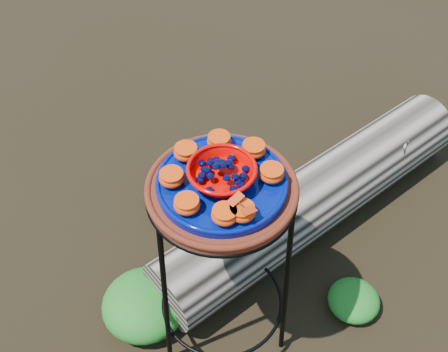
{
  "coord_description": "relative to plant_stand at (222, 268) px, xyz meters",
  "views": [
    {
      "loc": [
        -0.11,
        -0.96,
        1.82
      ],
      "look_at": [
        0.01,
        0.0,
        0.77
      ],
      "focal_mm": 45.0,
      "sensor_mm": 36.0,
      "label": 1
    }
  ],
  "objects": [
    {
      "name": "foliage_right",
      "position": [
        0.47,
        0.01,
        -0.3
      ],
      "size": [
        0.19,
        0.19,
        0.09
      ],
      "primitive_type": "ellipsoid",
      "color": "#145D1A",
      "rests_on": "ground"
    },
    {
      "name": "plant_stand",
      "position": [
        0.0,
        0.0,
        0.0
      ],
      "size": [
        0.44,
        0.44,
        0.7
      ],
      "primitive_type": null,
      "color": "black",
      "rests_on": "ground"
    },
    {
      "name": "orange_half_1",
      "position": [
        0.13,
        -0.01,
        0.42
      ],
      "size": [
        0.07,
        0.07,
        0.04
      ],
      "primitive_type": "ellipsoid",
      "color": "#C83C00",
      "rests_on": "cobalt_plate"
    },
    {
      "name": "glass_gems",
      "position": [
        0.0,
        0.0,
        0.46
      ],
      "size": [
        0.13,
        0.13,
        0.02
      ],
      "primitive_type": null,
      "color": "black",
      "rests_on": "red_bowl"
    },
    {
      "name": "ground",
      "position": [
        0.0,
        0.0,
        -0.35
      ],
      "size": [
        60.0,
        60.0,
        0.0
      ],
      "primitive_type": "plane",
      "color": "black"
    },
    {
      "name": "orange_half_6",
      "position": [
        -0.1,
        -0.08,
        0.42
      ],
      "size": [
        0.07,
        0.07,
        0.04
      ],
      "primitive_type": "ellipsoid",
      "color": "#C83C00",
      "rests_on": "cobalt_plate"
    },
    {
      "name": "foliage_left",
      "position": [
        -0.27,
        0.06,
        -0.28
      ],
      "size": [
        0.3,
        0.3,
        0.15
      ],
      "primitive_type": "ellipsoid",
      "color": "#145D1A",
      "rests_on": "ground"
    },
    {
      "name": "butterfly",
      "position": [
        0.03,
        -0.12,
        0.45
      ],
      "size": [
        0.1,
        0.09,
        0.01
      ],
      "primitive_type": null,
      "rotation": [
        0.0,
        0.0,
        0.58
      ],
      "color": "red",
      "rests_on": "orange_half_0"
    },
    {
      "name": "orange_half_7",
      "position": [
        -0.01,
        -0.13,
        0.42
      ],
      "size": [
        0.07,
        0.07,
        0.04
      ],
      "primitive_type": "ellipsoid",
      "color": "#C83C00",
      "rests_on": "cobalt_plate"
    },
    {
      "name": "red_bowl",
      "position": [
        0.0,
        0.0,
        0.43
      ],
      "size": [
        0.17,
        0.17,
        0.05
      ],
      "primitive_type": null,
      "color": "#C90200",
      "rests_on": "cobalt_plate"
    },
    {
      "name": "cobalt_plate",
      "position": [
        0.0,
        0.0,
        0.39
      ],
      "size": [
        0.34,
        0.34,
        0.02
      ],
      "primitive_type": "cylinder",
      "color": "navy",
      "rests_on": "terracotta_saucer"
    },
    {
      "name": "terracotta_saucer",
      "position": [
        0.0,
        0.0,
        0.37
      ],
      "size": [
        0.4,
        0.4,
        0.03
      ],
      "primitive_type": "cylinder",
      "color": "#3D1906",
      "rests_on": "plant_stand"
    },
    {
      "name": "foliage_back",
      "position": [
        -0.09,
        0.61,
        -0.27
      ],
      "size": [
        0.32,
        0.32,
        0.16
      ],
      "primitive_type": "ellipsoid",
      "color": "#145D1A",
      "rests_on": "ground"
    },
    {
      "name": "orange_half_5",
      "position": [
        -0.13,
        0.01,
        0.42
      ],
      "size": [
        0.07,
        0.07,
        0.04
      ],
      "primitive_type": "ellipsoid",
      "color": "#C83C00",
      "rests_on": "cobalt_plate"
    },
    {
      "name": "orange_half_3",
      "position": [
        0.01,
        0.13,
        0.42
      ],
      "size": [
        0.07,
        0.07,
        0.04
      ],
      "primitive_type": "ellipsoid",
      "color": "#C83C00",
      "rests_on": "cobalt_plate"
    },
    {
      "name": "orange_half_2",
      "position": [
        0.1,
        0.08,
        0.42
      ],
      "size": [
        0.07,
        0.07,
        0.04
      ],
      "primitive_type": "ellipsoid",
      "color": "#C83C00",
      "rests_on": "cobalt_plate"
    },
    {
      "name": "driftwood_log",
      "position": [
        0.41,
        0.42,
        -0.22
      ],
      "size": [
        1.41,
        1.07,
        0.27
      ],
      "primitive_type": null,
      "rotation": [
        0.0,
        0.0,
        0.56
      ],
      "color": "black",
      "rests_on": "ground"
    },
    {
      "name": "orange_half_0",
      "position": [
        0.03,
        -0.12,
        0.42
      ],
      "size": [
        0.07,
        0.07,
        0.04
      ],
      "primitive_type": "ellipsoid",
      "color": "#C83C00",
      "rests_on": "cobalt_plate"
    },
    {
      "name": "orange_half_4",
      "position": [
        -0.08,
        0.1,
        0.42
      ],
      "size": [
        0.07,
        0.07,
        0.04
      ],
      "primitive_type": "ellipsoid",
      "color": "#C83C00",
      "rests_on": "cobalt_plate"
    }
  ]
}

